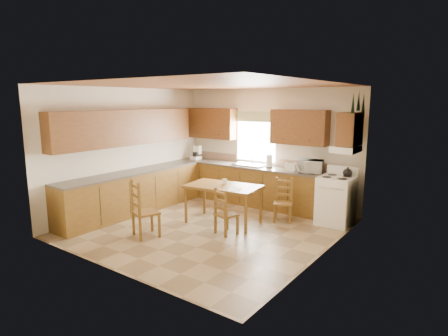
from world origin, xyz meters
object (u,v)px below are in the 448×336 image
Objects in this scene: microwave at (311,166)px; chair_far_right at (283,200)px; dining_table at (223,204)px; chair_far_left at (249,186)px; stove at (336,201)px; chair_near_right at (226,211)px; chair_near_left at (146,209)px.

chair_far_right is at bearing -122.80° from microwave.
dining_table is 1.47m from chair_far_left.
microwave is 1.00m from chair_far_right.
microwave is 0.51× the size of chair_far_left.
stove is 2.05× the size of microwave.
chair_near_right is 0.95× the size of chair_far_left.
dining_table is 1.40× the size of chair_near_left.
stove is 0.65× the size of dining_table.
chair_near_right is (0.41, -0.46, 0.04)m from dining_table.
microwave is 0.32× the size of dining_table.
chair_near_right is at bearing -135.15° from chair_far_right.
stove is 3.68m from chair_near_left.
chair_near_right is (1.10, 0.96, -0.09)m from chair_near_left.
dining_table is at bearing -145.11° from stove.
chair_near_right is 2.02m from chair_far_left.
stove is 0.91× the size of chair_near_left.
chair_far_left is 1.36m from chair_far_right.
chair_near_left is (-0.69, -1.42, 0.13)m from dining_table.
chair_near_left is at bearing 56.07° from chair_near_right.
microwave is 1.58m from chair_far_left.
chair_near_left is 1.14× the size of chair_far_left.
microwave is at bearing 47.48° from chair_far_right.
dining_table is 0.62m from chair_near_right.
stove reaches higher than chair_near_right.
microwave reaches higher than stove.
chair_far_right is (-0.26, -0.73, -0.62)m from microwave.
chair_near_right is at bearing -75.44° from chair_far_left.
dining_table is at bearing -93.21° from chair_near_left.
chair_near_left is (-2.52, -2.68, 0.05)m from stove.
microwave is at bearing -1.93° from chair_far_left.
chair_near_left is 1.21× the size of chair_near_right.
chair_near_left is 2.89m from chair_far_left.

